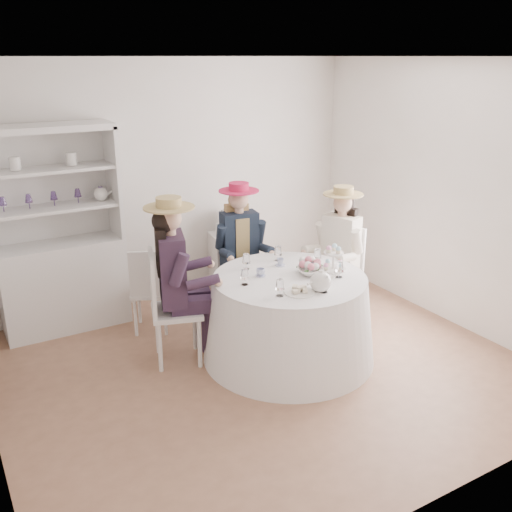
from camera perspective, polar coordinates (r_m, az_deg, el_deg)
ground at (r=5.35m, az=0.55°, el=-10.99°), size 4.50×4.50×0.00m
ceiling at (r=4.61m, az=0.66°, el=19.34°), size 4.50×4.50×0.00m
wall_back at (r=6.55m, az=-8.49°, el=7.25°), size 4.50×0.00×4.50m
wall_front at (r=3.36m, az=18.49°, el=-5.44°), size 4.50×0.00×4.50m
wall_right at (r=6.23m, az=18.74°, el=5.82°), size 0.00×4.50×4.50m
tea_table at (r=5.34m, az=3.31°, el=-6.16°), size 1.61×1.61×0.81m
hutch at (r=6.14m, az=-18.91°, el=-0.31°), size 1.25×0.50×2.10m
side_table at (r=6.86m, az=-2.46°, el=-0.66°), size 0.52×0.52×0.71m
hatbox at (r=6.71m, az=-2.52°, el=3.32°), size 0.33×0.33×0.28m
guest_left at (r=5.14m, az=-8.07°, el=-1.58°), size 0.64×0.59×1.57m
guest_mid at (r=6.03m, az=-1.61°, el=1.33°), size 0.55×0.58×1.48m
guest_right at (r=6.04m, az=8.33°, el=0.99°), size 0.60×0.55×1.45m
spare_chair at (r=5.87m, az=-10.59°, el=-3.15°), size 0.50×0.50×0.91m
teacup_a at (r=5.18m, az=0.47°, el=-1.70°), size 0.09×0.09×0.06m
teacup_b at (r=5.44m, az=2.44°, el=-0.66°), size 0.09×0.09×0.06m
teacup_c at (r=5.35m, az=5.31°, el=-1.03°), size 0.12×0.12×0.07m
flower_bowl at (r=5.23m, az=5.46°, el=-1.58°), size 0.32×0.32×0.06m
flower_arrangement at (r=5.27m, az=5.47°, el=-0.75°), size 0.18×0.18×0.07m
table_teapot at (r=4.88m, az=6.49°, el=-2.54°), size 0.26×0.18×0.20m
sandwich_plate at (r=4.84m, az=4.36°, el=-3.53°), size 0.26×0.26×0.06m
cupcake_stand at (r=5.37m, az=7.74°, el=-0.50°), size 0.25×0.25×0.23m
stemware_set at (r=5.15m, az=3.41°, el=-1.33°), size 0.94×0.95×0.15m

